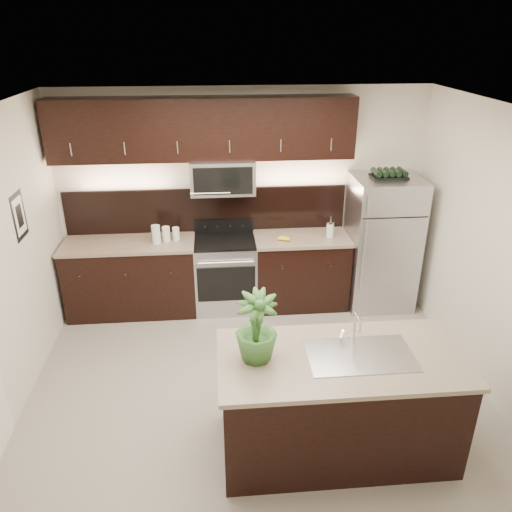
# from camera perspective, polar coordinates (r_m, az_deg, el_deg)

# --- Properties ---
(ground) EXTENTS (4.50, 4.50, 0.00)m
(ground) POSITION_cam_1_polar(r_m,az_deg,el_deg) (5.17, 0.12, -15.04)
(ground) COLOR gray
(ground) RESTS_ON ground
(room_walls) EXTENTS (4.52, 4.02, 2.71)m
(room_walls) POSITION_cam_1_polar(r_m,az_deg,el_deg) (4.25, -1.31, 2.39)
(room_walls) COLOR beige
(room_walls) RESTS_ON ground
(counter_run) EXTENTS (3.51, 0.65, 0.94)m
(counter_run) POSITION_cam_1_polar(r_m,az_deg,el_deg) (6.32, -5.36, -2.05)
(counter_run) COLOR black
(counter_run) RESTS_ON ground
(upper_fixtures) EXTENTS (3.49, 0.40, 1.66)m
(upper_fixtures) POSITION_cam_1_polar(r_m,az_deg,el_deg) (5.91, -5.76, 13.22)
(upper_fixtures) COLOR black
(upper_fixtures) RESTS_ON counter_run
(island) EXTENTS (1.96, 0.96, 0.94)m
(island) POSITION_cam_1_polar(r_m,az_deg,el_deg) (4.37, 9.29, -16.23)
(island) COLOR black
(island) RESTS_ON ground
(sink_faucet) EXTENTS (0.84, 0.50, 0.28)m
(sink_faucet) POSITION_cam_1_polar(r_m,az_deg,el_deg) (4.11, 11.79, -10.81)
(sink_faucet) COLOR silver
(sink_faucet) RESTS_ON island
(refrigerator) EXTENTS (0.81, 0.73, 1.68)m
(refrigerator) POSITION_cam_1_polar(r_m,az_deg,el_deg) (6.45, 14.11, 1.46)
(refrigerator) COLOR #B2B2B7
(refrigerator) RESTS_ON ground
(wine_rack) EXTENTS (0.42, 0.26, 0.10)m
(wine_rack) POSITION_cam_1_polar(r_m,az_deg,el_deg) (6.16, 14.96, 9.06)
(wine_rack) COLOR black
(wine_rack) RESTS_ON refrigerator
(plant) EXTENTS (0.33, 0.33, 0.58)m
(plant) POSITION_cam_1_polar(r_m,az_deg,el_deg) (3.84, 0.04, -8.13)
(plant) COLOR #2E5A24
(plant) RESTS_ON island
(canisters) EXTENTS (0.32, 0.17, 0.22)m
(canisters) POSITION_cam_1_polar(r_m,az_deg,el_deg) (6.10, -10.50, 2.47)
(canisters) COLOR silver
(canisters) RESTS_ON counter_run
(french_press) EXTENTS (0.09, 0.09, 0.27)m
(french_press) POSITION_cam_1_polar(r_m,az_deg,el_deg) (6.20, 8.46, 3.01)
(french_press) COLOR silver
(french_press) RESTS_ON counter_run
(bananas) EXTENTS (0.20, 0.18, 0.05)m
(bananas) POSITION_cam_1_polar(r_m,az_deg,el_deg) (6.09, 2.84, 2.10)
(bananas) COLOR gold
(bananas) RESTS_ON counter_run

